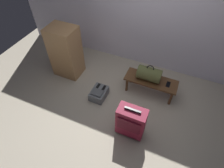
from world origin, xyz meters
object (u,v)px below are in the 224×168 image
object	(u,v)px
suitcase_upright_burgundy	(131,122)
cell_phone	(168,84)
backpack_grey	(99,93)
side_cabinet	(66,52)
duffel_bag_olive	(149,74)
bench	(151,82)

from	to	relation	value
suitcase_upright_burgundy	cell_phone	bearing A→B (deg)	69.74
backpack_grey	side_cabinet	xyz separation A→B (m)	(-0.93, 0.39, 0.46)
suitcase_upright_burgundy	duffel_bag_olive	bearing A→B (deg)	90.41
bench	backpack_grey	distance (m)	1.04
cell_phone	backpack_grey	xyz separation A→B (m)	(-1.20, -0.51, -0.27)
suitcase_upright_burgundy	side_cabinet	size ratio (longest dim) A/B	0.61
cell_phone	backpack_grey	bearing A→B (deg)	-156.95
suitcase_upright_burgundy	backpack_grey	bearing A→B (deg)	148.76
cell_phone	duffel_bag_olive	bearing A→B (deg)	-179.19
duffel_bag_olive	backpack_grey	world-z (taller)	duffel_bag_olive
side_cabinet	backpack_grey	bearing A→B (deg)	-22.74
backpack_grey	side_cabinet	size ratio (longest dim) A/B	0.35
duffel_bag_olive	side_cabinet	distance (m)	1.75
duffel_bag_olive	backpack_grey	bearing A→B (deg)	-148.35
cell_phone	suitcase_upright_burgundy	world-z (taller)	suitcase_upright_burgundy
cell_phone	side_cabinet	distance (m)	2.14
side_cabinet	bench	bearing A→B (deg)	3.70
cell_phone	suitcase_upright_burgundy	size ratio (longest dim) A/B	0.22
side_cabinet	cell_phone	bearing A→B (deg)	3.29
bench	side_cabinet	world-z (taller)	side_cabinet
duffel_bag_olive	side_cabinet	xyz separation A→B (m)	(-1.75, -0.12, 0.06)
suitcase_upright_burgundy	backpack_grey	xyz separation A→B (m)	(-0.83, 0.50, -0.25)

